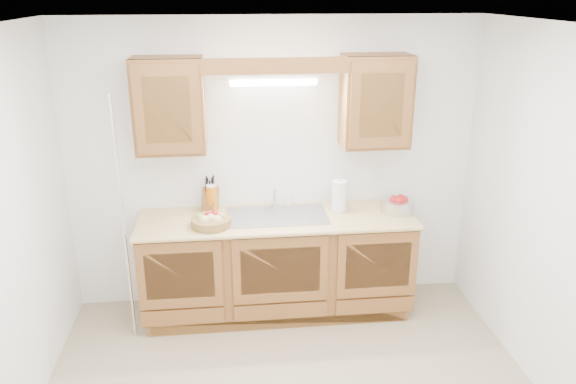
{
  "coord_description": "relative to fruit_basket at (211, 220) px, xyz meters",
  "views": [
    {
      "loc": [
        -0.38,
        -3.12,
        2.7
      ],
      "look_at": [
        0.06,
        0.85,
        1.24
      ],
      "focal_mm": 35.0,
      "sensor_mm": 36.0,
      "label": 1
    }
  ],
  "objects": [
    {
      "name": "soap_bottle",
      "position": [
        1.08,
        0.31,
        0.04
      ],
      "size": [
        0.09,
        0.1,
        0.17
      ],
      "primitive_type": "imported",
      "rotation": [
        0.0,
        0.0,
        -0.3
      ],
      "color": "#224CAE",
      "rests_on": "countertop"
    },
    {
      "name": "room",
      "position": [
        0.54,
        -1.07,
        0.31
      ],
      "size": [
        3.52,
        3.5,
        2.5
      ],
      "color": "tan",
      "rests_on": "ground"
    },
    {
      "name": "upper_cabinet_left",
      "position": [
        -0.29,
        0.27,
        0.88
      ],
      "size": [
        0.55,
        0.33,
        0.75
      ],
      "primitive_type": "cube",
      "color": "brown",
      "rests_on": "room"
    },
    {
      "name": "sink",
      "position": [
        0.54,
        0.14,
        -0.12
      ],
      "size": [
        0.84,
        0.46,
        0.36
      ],
      "color": "#9E9EA3",
      "rests_on": "countertop"
    },
    {
      "name": "knife_block",
      "position": [
        -0.01,
        0.33,
        0.07
      ],
      "size": [
        0.16,
        0.2,
        0.31
      ],
      "rotation": [
        0.0,
        0.0,
        -0.33
      ],
      "color": "brown",
      "rests_on": "countertop"
    },
    {
      "name": "base_cabinets",
      "position": [
        0.54,
        0.13,
        -0.5
      ],
      "size": [
        2.2,
        0.6,
        0.86
      ],
      "primitive_type": "cube",
      "color": "brown",
      "rests_on": "ground"
    },
    {
      "name": "fluorescent_fixture",
      "position": [
        0.54,
        0.35,
        1.05
      ],
      "size": [
        0.76,
        0.08,
        0.08
      ],
      "color": "white",
      "rests_on": "room"
    },
    {
      "name": "wire_shelf_pole",
      "position": [
        -0.66,
        -0.13,
        0.06
      ],
      "size": [
        0.03,
        0.03,
        2.0
      ],
      "primitive_type": "cylinder",
      "color": "silver",
      "rests_on": "ground"
    },
    {
      "name": "sponge",
      "position": [
        0.0,
        0.37,
        -0.04
      ],
      "size": [
        0.12,
        0.1,
        0.02
      ],
      "rotation": [
        0.0,
        0.0,
        0.34
      ],
      "color": "#CC333F",
      "rests_on": "countertop"
    },
    {
      "name": "countertop",
      "position": [
        0.54,
        0.12,
        -0.06
      ],
      "size": [
        2.3,
        0.63,
        0.04
      ],
      "primitive_type": "cube",
      "color": "tan",
      "rests_on": "base_cabinets"
    },
    {
      "name": "orange_canister",
      "position": [
        0.0,
        0.29,
        0.08
      ],
      "size": [
        0.09,
        0.09,
        0.24
      ],
      "rotation": [
        0.0,
        0.0,
        0.07
      ],
      "color": "orange",
      "rests_on": "countertop"
    },
    {
      "name": "valance",
      "position": [
        0.54,
        0.12,
        1.2
      ],
      "size": [
        2.2,
        0.05,
        0.12
      ],
      "primitive_type": "cube",
      "color": "brown",
      "rests_on": "room"
    },
    {
      "name": "paper_towel",
      "position": [
        1.08,
        0.21,
        0.09
      ],
      "size": [
        0.16,
        0.16,
        0.32
      ],
      "rotation": [
        0.0,
        0.0,
        -0.35
      ],
      "color": "silver",
      "rests_on": "countertop"
    },
    {
      "name": "apple_bowl",
      "position": [
        1.57,
        0.12,
        0.02
      ],
      "size": [
        0.36,
        0.36,
        0.15
      ],
      "rotation": [
        0.0,
        0.0,
        0.31
      ],
      "color": "silver",
      "rests_on": "countertop"
    },
    {
      "name": "fruit_basket",
      "position": [
        0.0,
        0.0,
        0.0
      ],
      "size": [
        0.38,
        0.38,
        0.1
      ],
      "rotation": [
        0.0,
        0.0,
        0.19
      ],
      "color": "olive",
      "rests_on": "countertop"
    },
    {
      "name": "outlet_plate",
      "position": [
        1.49,
        0.43,
        0.21
      ],
      "size": [
        0.08,
        0.01,
        0.12
      ],
      "primitive_type": "cube",
      "color": "white",
      "rests_on": "room"
    },
    {
      "name": "upper_cabinet_right",
      "position": [
        1.37,
        0.27,
        0.88
      ],
      "size": [
        0.55,
        0.33,
        0.75
      ],
      "primitive_type": "cube",
      "color": "brown",
      "rests_on": "room"
    }
  ]
}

